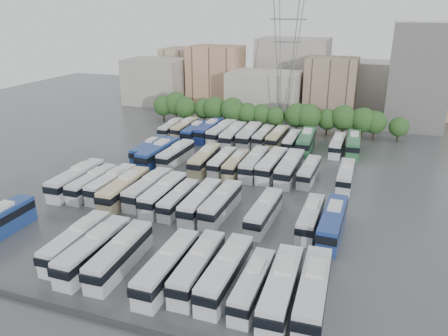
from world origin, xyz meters
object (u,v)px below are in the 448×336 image
(bus_r0_s5, at_px, (94,250))
(bus_r3_s13, at_px, (353,144))
(bus_r0_s10, at_px, (225,272))
(bus_r1_s6, at_px, (179,199))
(bus_r1_s3, at_px, (124,189))
(bus_r2_s9, at_px, (272,165))
(bus_r1_s7, at_px, (200,201))
(apartment_tower, at_px, (418,77))
(bus_r2_s5, at_px, (205,159))
(electricity_pylon, at_px, (287,52))
(bus_r1_s0, at_px, (76,179))
(bus_r3_s6, at_px, (249,135))
(bus_r2_s11, at_px, (309,171))
(bus_r1_s5, at_px, (163,193))
(bus_r1_s13, at_px, (333,222))
(bus_r1_s12, at_px, (311,218))
(bus_r3_s9, at_px, (292,141))
(bus_r0_s13, at_px, (313,291))
(bus_r2_s6, at_px, (222,161))
(bus_r3_s5, at_px, (233,135))
(bus_r2_s13, at_px, (346,175))
(bus_r3_s4, at_px, (222,132))
(bus_r2_s3, at_px, (176,154))
(bus_r3_s10, at_px, (306,141))
(bus_r0_s11, at_px, (253,284))
(bus_r1_s2, at_px, (112,183))
(bus_r0_s12, at_px, (281,288))
(bus_r3_s2, at_px, (195,131))
(bus_r3_s0, at_px, (171,128))
(bus_r1_s4, at_px, (148,188))
(bus_r2_s2, at_px, (158,153))
(bus_r2_s1, at_px, (149,150))
(bus_r3_s12, at_px, (338,145))
(bus_r3_s3, at_px, (209,130))
(bus_r3_s8, at_px, (277,137))
(bus_r1_s1, at_px, (93,183))
(bus_r3_s1, at_px, (185,128))
(bus_r2_s7, at_px, (236,164))
(bus_r0_s6, at_px, (120,254))
(bus_r0_s8, at_px, (167,266))
(bus_r2_s10, at_px, (290,168))
(bus_r0_s4, at_px, (77,241))
(bus_r3_s7, at_px, (263,136))
(bus_r1_s10, at_px, (264,212))

(bus_r0_s5, bearing_deg, bus_r3_s13, 64.56)
(bus_r0_s10, bearing_deg, bus_r1_s6, 129.72)
(bus_r1_s3, bearing_deg, bus_r2_s9, 41.93)
(bus_r1_s7, bearing_deg, apartment_tower, 62.67)
(bus_r2_s5, bearing_deg, bus_r1_s6, -83.29)
(electricity_pylon, bearing_deg, bus_r1_s0, -112.73)
(bus_r3_s6, bearing_deg, bus_r2_s9, -62.94)
(bus_r2_s11, height_order, bus_r3_s6, bus_r3_s6)
(bus_r1_s5, xyz_separation_m, bus_r1_s13, (26.33, -1.13, 0.07))
(bus_r1_s12, relative_size, bus_r3_s9, 1.03)
(bus_r0_s13, xyz_separation_m, bus_r2_s6, (-22.82, 35.42, -0.32))
(bus_r3_s5, height_order, bus_r3_s6, bus_r3_s6)
(bus_r2_s13, height_order, bus_r3_s4, bus_r3_s4)
(bus_r2_s3, relative_size, bus_r3_s10, 0.90)
(bus_r0_s11, xyz_separation_m, bus_r3_s9, (-6.61, 53.67, -0.02))
(bus_r0_s5, xyz_separation_m, bus_r0_s11, (19.98, 0.08, -0.26))
(bus_r1_s2, height_order, bus_r2_s6, bus_r1_s2)
(bus_r1_s6, height_order, bus_r3_s9, bus_r1_s6)
(bus_r0_s12, distance_m, bus_r2_s3, 46.90)
(bus_r0_s11, xyz_separation_m, bus_r3_s2, (-29.63, 53.18, 0.12))
(bus_r1_s7, height_order, bus_r3_s0, bus_r1_s7)
(bus_r1_s4, xyz_separation_m, bus_r2_s11, (23.25, 17.16, -0.18))
(bus_r1_s0, xyz_separation_m, bus_r2_s5, (16.53, 17.19, -0.11))
(bus_r2_s2, bearing_deg, bus_r2_s1, 151.13)
(bus_r3_s4, xyz_separation_m, bus_r3_s12, (26.48, -0.33, -0.26))
(bus_r3_s3, height_order, bus_r3_s8, bus_r3_s3)
(bus_r1_s1, height_order, bus_r3_s13, bus_r3_s13)
(bus_r3_s1, height_order, bus_r3_s2, bus_r3_s2)
(bus_r2_s7, xyz_separation_m, bus_r3_s1, (-19.73, 20.05, 0.11))
(bus_r0_s6, xyz_separation_m, bus_r3_s3, (-10.13, 54.70, 0.08))
(bus_r1_s13, xyz_separation_m, bus_r2_s9, (-13.35, 19.61, 0.00))
(apartment_tower, height_order, bus_r2_s7, apartment_tower)
(bus_r2_s2, xyz_separation_m, bus_r3_s2, (0.27, 17.87, -0.22))
(bus_r0_s11, bearing_deg, bus_r3_s5, 110.78)
(bus_r0_s8, xyz_separation_m, bus_r2_s11, (10.05, 36.48, -0.23))
(bus_r1_s12, distance_m, bus_r2_s13, 18.55)
(bus_r1_s1, bearing_deg, bus_r1_s12, -1.06)
(bus_r1_s6, height_order, bus_r2_s13, bus_r2_s13)
(bus_r0_s13, height_order, bus_r1_s3, bus_r0_s13)
(bus_r2_s7, bearing_deg, bus_r1_s7, -90.52)
(bus_r2_s3, distance_m, bus_r3_s4, 18.34)
(bus_r1_s13, height_order, bus_r3_s1, bus_r1_s13)
(bus_r2_s10, relative_size, bus_r3_s6, 1.00)
(bus_r2_s2, height_order, bus_r3_s3, bus_r2_s2)
(bus_r1_s0, bearing_deg, bus_r0_s4, -53.96)
(bus_r3_s7, bearing_deg, bus_r2_s6, -98.56)
(bus_r0_s4, xyz_separation_m, bus_r0_s6, (6.85, -0.86, 0.03))
(bus_r0_s11, xyz_separation_m, bus_r3_s13, (6.38, 55.24, 0.25))
(bus_r1_s10, relative_size, bus_r2_s3, 0.98)
(bus_r0_s13, xyz_separation_m, bus_r1_s13, (0.09, 16.39, -0.04))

